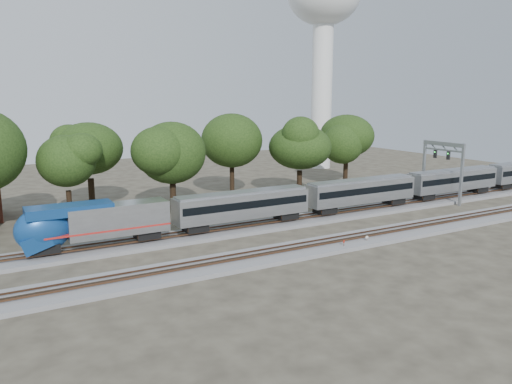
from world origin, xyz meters
TOP-DOWN VIEW (x-y plane):
  - ground at (0.00, 0.00)m, footprint 160.00×160.00m
  - track_far at (0.00, 6.00)m, footprint 160.00×5.00m
  - track_near at (0.00, -4.00)m, footprint 160.00×5.00m
  - train at (18.41, 6.00)m, footprint 85.07×2.93m
  - switch_stand_red at (6.05, -5.54)m, footprint 0.31×0.16m
  - switch_stand_white at (9.33, -5.28)m, footprint 0.28×0.13m
  - switch_lever at (5.27, -5.61)m, footprint 0.50×0.31m
  - water_tower at (39.31, 43.39)m, footprint 15.29×15.29m
  - signal_gantry at (33.47, 6.00)m, footprint 0.61×7.22m
  - tree_2 at (-16.33, 18.62)m, footprint 7.86×7.86m
  - tree_3 at (-12.73, 23.58)m, footprint 8.72×8.72m
  - tree_4 at (-3.45, 18.00)m, footprint 8.18×8.18m
  - tree_5 at (7.75, 23.01)m, footprint 8.92×8.92m
  - tree_6 at (16.91, 18.45)m, footprint 7.89×7.89m
  - tree_7 at (30.69, 24.34)m, footprint 8.68×8.68m

SIDE VIEW (x-z plane):
  - ground at x=0.00m, z-range 0.00..0.00m
  - switch_lever at x=5.27m, z-range 0.00..0.30m
  - track_far at x=0.00m, z-range -0.16..0.57m
  - track_near at x=0.00m, z-range -0.16..0.57m
  - switch_stand_white at x=9.33m, z-range 0.13..1.05m
  - switch_stand_red at x=6.05m, z-range 0.14..1.15m
  - train at x=18.41m, z-range 0.90..5.21m
  - signal_gantry at x=33.47m, z-range 2.01..10.79m
  - tree_2 at x=-16.33m, z-range 2.17..13.25m
  - tree_6 at x=16.91m, z-range 2.18..13.31m
  - tree_4 at x=-3.45m, z-range 2.26..13.80m
  - tree_7 at x=30.69m, z-range 2.40..14.64m
  - tree_3 at x=-12.73m, z-range 2.42..14.72m
  - tree_5 at x=7.75m, z-range 2.47..15.06m
  - water_tower at x=39.31m, z-range 10.19..52.51m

